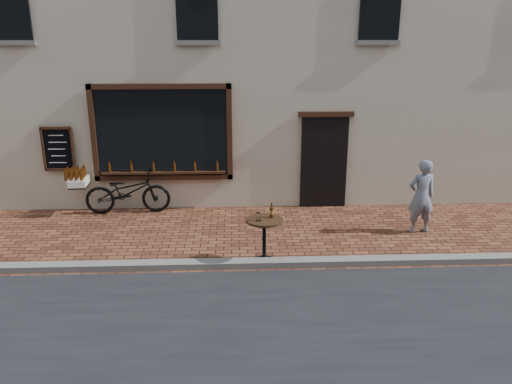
{
  "coord_description": "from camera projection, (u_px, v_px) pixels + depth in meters",
  "views": [
    {
      "loc": [
        -0.23,
        -8.02,
        4.02
      ],
      "look_at": [
        0.18,
        1.2,
        1.1
      ],
      "focal_mm": 35.0,
      "sensor_mm": 36.0,
      "label": 1
    }
  ],
  "objects": [
    {
      "name": "cargo_bicycle",
      "position": [
        126.0,
        191.0,
        11.63
      ],
      "size": [
        2.34,
        0.82,
        1.1
      ],
      "rotation": [
        0.0,
        0.0,
        1.64
      ],
      "color": "black",
      "rests_on": "ground"
    },
    {
      "name": "ground",
      "position": [
        249.0,
        271.0,
        8.86
      ],
      "size": [
        90.0,
        90.0,
        0.0
      ],
      "primitive_type": "plane",
      "color": "#4D2619",
      "rests_on": "ground"
    },
    {
      "name": "bistro_table",
      "position": [
        264.0,
        232.0,
        9.02
      ],
      "size": [
        0.67,
        0.67,
        1.15
      ],
      "color": "black",
      "rests_on": "ground"
    },
    {
      "name": "kerb",
      "position": [
        249.0,
        263.0,
        9.04
      ],
      "size": [
        90.0,
        0.25,
        0.12
      ],
      "primitive_type": "cube",
      "color": "slate",
      "rests_on": "ground"
    },
    {
      "name": "pedestrian",
      "position": [
        421.0,
        196.0,
        10.41
      ],
      "size": [
        0.61,
        0.43,
        1.59
      ],
      "primitive_type": "imported",
      "rotation": [
        0.0,
        0.0,
        3.24
      ],
      "color": "slate",
      "rests_on": "ground"
    }
  ]
}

